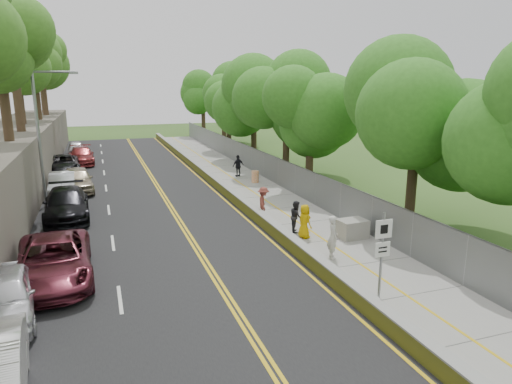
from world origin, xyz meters
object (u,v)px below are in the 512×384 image
signpost (382,247)px  person_far (238,166)px  construction_barrel (255,177)px  car_0 (4,296)px  streetlight (42,129)px  painter_0 (305,221)px  concrete_block (352,229)px  car_2 (54,260)px

signpost → person_far: 21.97m
construction_barrel → car_0: bearing=-130.2°
streetlight → car_0: size_ratio=1.79×
painter_0 → person_far: 15.17m
signpost → concrete_block: (2.55, 6.02, -1.47)m
signpost → painter_0: bearing=86.6°
signpost → painter_0: signpost is taller
car_2 → person_far: size_ratio=3.40×
construction_barrel → signpost: bearing=-96.7°
streetlight → concrete_block: size_ratio=6.07×
construction_barrel → concrete_block: 13.32m
construction_barrel → painter_0: 12.72m
construction_barrel → car_0: size_ratio=0.19×
signpost → painter_0: (0.40, 6.76, -1.10)m
concrete_block → car_2: car_2 is taller
signpost → construction_barrel: 19.52m
streetlight → person_far: streetlight is taller
streetlight → person_far: 14.61m
streetlight → concrete_block: bearing=-38.0°
car_0 → signpost: bearing=-18.1°
signpost → painter_0: 6.86m
car_2 → painter_0: bearing=4.8°
concrete_block → car_0: (-14.20, -3.19, 0.31)m
streetlight → person_far: bearing=20.1°
streetlight → signpost: (11.51, -17.02, -2.68)m
streetlight → painter_0: bearing=-40.7°
signpost → painter_0: size_ratio=1.91×
construction_barrel → concrete_block: concrete_block is taller
signpost → car_0: bearing=166.4°
car_2 → person_far: bearing=51.2°
streetlight → signpost: bearing=-55.9°
signpost → person_far: signpost is taller
car_2 → signpost: bearing=-29.7°
person_far → car_0: bearing=39.3°
car_0 → person_far: size_ratio=2.64×
painter_0 → signpost: bearing=162.0°
car_2 → car_0: bearing=-117.6°
signpost → concrete_block: signpost is taller
streetlight → car_2: (1.08, -11.61, -3.80)m
streetlight → car_2: 12.26m
streetlight → concrete_block: streetlight is taller
construction_barrel → painter_0: (-1.88, -12.57, 0.38)m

